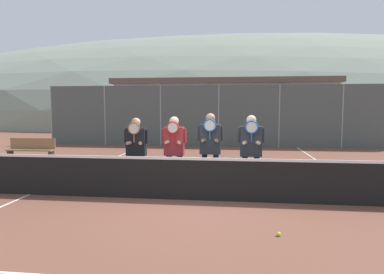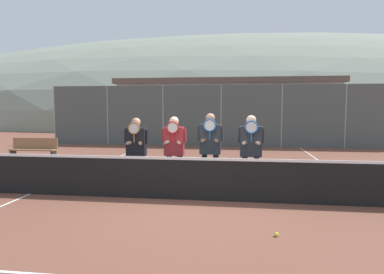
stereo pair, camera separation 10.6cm
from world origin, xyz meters
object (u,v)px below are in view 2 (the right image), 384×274
bench_courtside (34,149)px  car_left_of_center (211,126)px  player_center_right (210,145)px  player_rightmost (251,147)px  player_center_left (174,146)px  car_far_left (127,125)px  tennis_ball_on_court (276,234)px  car_center (304,126)px  player_leftmost (136,147)px

bench_courtside → car_left_of_center: bearing=52.7°
player_center_right → car_left_of_center: 11.42m
player_center_right → car_left_of_center: player_center_right is taller
player_rightmost → player_center_left: bearing=177.3°
player_rightmost → car_far_left: car_far_left is taller
player_rightmost → tennis_ball_on_court: 2.83m
player_center_left → tennis_ball_on_court: size_ratio=26.17×
car_center → tennis_ball_on_court: size_ratio=69.96×
player_center_right → car_left_of_center: size_ratio=0.44×
player_center_left → tennis_ball_on_court: 3.58m
bench_courtside → tennis_ball_on_court: (8.11, -6.35, -0.43)m
player_rightmost → player_leftmost: bearing=-179.9°
player_center_left → player_center_right: player_center_right is taller
player_center_right → car_left_of_center: bearing=94.6°
player_center_left → player_rightmost: bearing=-2.7°
player_rightmost → car_center: (3.33, 11.74, -0.14)m
player_leftmost → car_left_of_center: bearing=85.8°
player_center_left → player_rightmost: size_ratio=0.98×
car_left_of_center → bench_courtside: bearing=-127.3°
car_far_left → car_center: car_center is taller
bench_courtside → tennis_ball_on_court: bench_courtside is taller
car_left_of_center → tennis_ball_on_court: car_left_of_center is taller
player_rightmost → bench_courtside: size_ratio=1.03×
player_rightmost → tennis_ball_on_court: size_ratio=26.75×
car_far_left → player_leftmost: bearing=-70.4°
car_far_left → bench_courtside: bearing=-97.2°
player_center_right → bench_courtside: player_center_right is taller
player_leftmost → player_center_left: size_ratio=0.98×
player_rightmost → car_center: bearing=74.2°
player_center_right → player_rightmost: size_ratio=1.02×
player_center_right → car_center: bearing=69.8°
player_center_right → car_center: (4.28, 11.60, -0.17)m
player_center_left → car_center: (5.14, 11.66, -0.12)m
player_center_right → player_rightmost: (0.95, -0.14, -0.02)m
car_center → car_far_left: bearing=-178.7°
car_far_left → bench_courtside: car_far_left is taller
player_center_left → bench_courtside: 7.04m
bench_courtside → tennis_ball_on_court: size_ratio=26.00×
car_center → tennis_ball_on_court: 14.69m
car_far_left → bench_courtside: (-0.98, -7.77, -0.47)m
player_center_left → car_left_of_center: (-0.06, 11.44, -0.15)m
player_leftmost → bench_courtside: player_leftmost is taller
tennis_ball_on_court → car_far_left: bearing=116.8°
player_leftmost → player_rightmost: (2.71, 0.00, 0.05)m
player_leftmost → player_rightmost: bearing=0.1°
bench_courtside → car_far_left: bearing=82.8°
tennis_ball_on_court → player_center_right: bearing=114.8°
car_center → tennis_ball_on_court: bearing=-101.8°
car_far_left → car_left_of_center: car_far_left is taller
player_center_left → car_left_of_center: 11.44m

